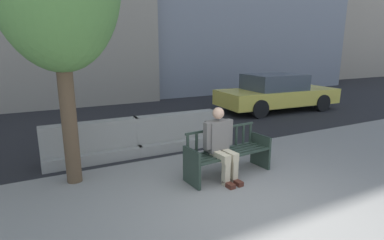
% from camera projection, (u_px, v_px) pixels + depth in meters
% --- Properties ---
extents(ground_plane, '(200.00, 200.00, 0.00)m').
position_uv_depth(ground_plane, '(255.00, 210.00, 4.43)').
color(ground_plane, gray).
extents(street_asphalt, '(120.00, 12.00, 0.01)m').
position_uv_depth(street_asphalt, '(116.00, 108.00, 11.95)').
color(street_asphalt, black).
rests_on(street_asphalt, ground).
extents(street_bench, '(1.73, 0.67, 0.88)m').
position_uv_depth(street_bench, '(228.00, 155.00, 5.59)').
color(street_bench, '#28382D').
rests_on(street_bench, ground).
extents(seated_person, '(0.59, 0.75, 1.31)m').
position_uv_depth(seated_person, '(220.00, 142.00, 5.36)').
color(seated_person, '#66605B').
rests_on(seated_person, ground).
extents(jersey_barrier_centre, '(2.01, 0.71, 0.84)m').
position_uv_depth(jersey_barrier_centre, '(176.00, 134.00, 7.17)').
color(jersey_barrier_centre, gray).
rests_on(jersey_barrier_centre, ground).
extents(jersey_barrier_left, '(2.00, 0.68, 0.84)m').
position_uv_depth(jersey_barrier_left, '(92.00, 145.00, 6.32)').
color(jersey_barrier_left, gray).
rests_on(jersey_barrier_left, ground).
extents(car_taxi_near, '(4.75, 2.15, 1.40)m').
position_uv_depth(car_taxi_near, '(276.00, 93.00, 11.49)').
color(car_taxi_near, '#DBC64C').
rests_on(car_taxi_near, ground).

